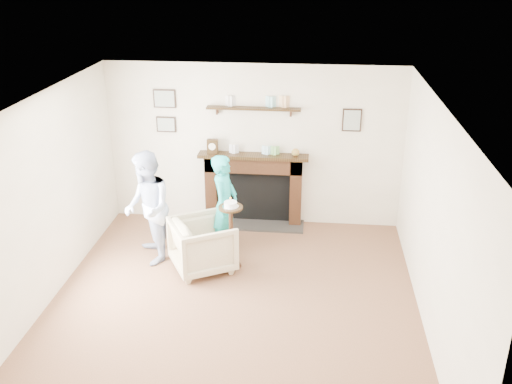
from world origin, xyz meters
TOP-DOWN VIEW (x-y plane):
  - ground at (0.00, 0.00)m, footprint 5.00×5.00m
  - room_shell at (-0.00, 0.69)m, footprint 4.54×5.02m
  - armchair at (-0.52, 0.91)m, footprint 1.06×1.05m
  - man at (-1.30, 1.07)m, footprint 0.86×0.94m
  - woman at (-0.30, 1.44)m, footprint 0.42×0.57m
  - pedestal_table at (-0.15, 0.99)m, footprint 0.32×0.32m

SIDE VIEW (x-z plane):
  - ground at x=0.00m, z-range 0.00..0.00m
  - armchair at x=-0.52m, z-range -0.36..0.36m
  - man at x=-1.30m, z-range -0.79..0.79m
  - woman at x=-0.30m, z-range -0.72..0.72m
  - pedestal_table at x=-0.15m, z-range 0.12..1.15m
  - room_shell at x=0.00m, z-range 0.36..2.88m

